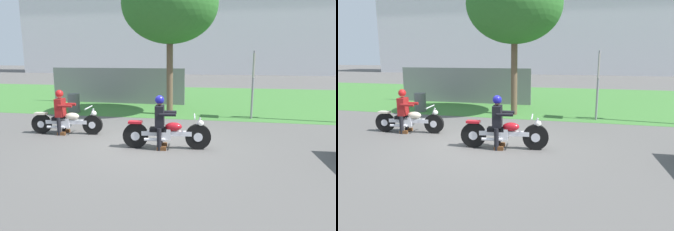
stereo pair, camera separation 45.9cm
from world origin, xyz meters
The scene contains 11 objects.
ground centered at (0.00, 0.00, 0.00)m, with size 120.00×120.00×0.00m, color #565451.
grass_verge centered at (0.00, 9.46, 0.00)m, with size 60.00×12.00×0.01m, color #3D7533.
stadium_facade centered at (1.82, 35.54, 7.10)m, with size 55.99×8.00×14.20m, color silver.
motorcycle_lead centered at (0.58, -0.29, 0.40)m, with size 2.32×0.66×0.89m.
rider_lead centered at (0.41, -0.30, 0.83)m, with size 0.58×0.50×1.42m.
motorcycle_follow centered at (-2.77, 0.64, 0.38)m, with size 2.25×0.66×0.86m.
rider_follow centered at (-2.94, 0.63, 0.81)m, with size 0.58×0.50×1.39m.
tree_roadside centered at (-0.18, 4.37, 4.37)m, with size 3.79×3.79×5.89m.
trash_can centered at (-4.35, 4.11, 0.40)m, with size 0.50×0.50×0.80m, color #595E5B.
sign_banner centered at (3.10, 4.10, 1.72)m, with size 0.08×0.60×2.60m.
fence_segment centered at (-3.39, 6.93, 0.90)m, with size 7.00×0.06×1.80m, color slate.
Camera 2 is at (2.46, -7.75, 2.42)m, focal length 32.37 mm.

